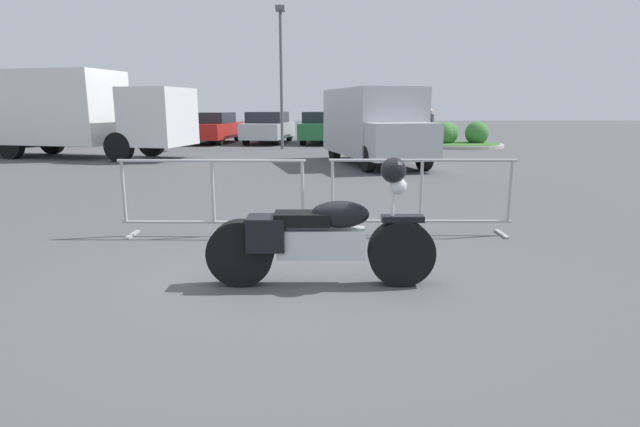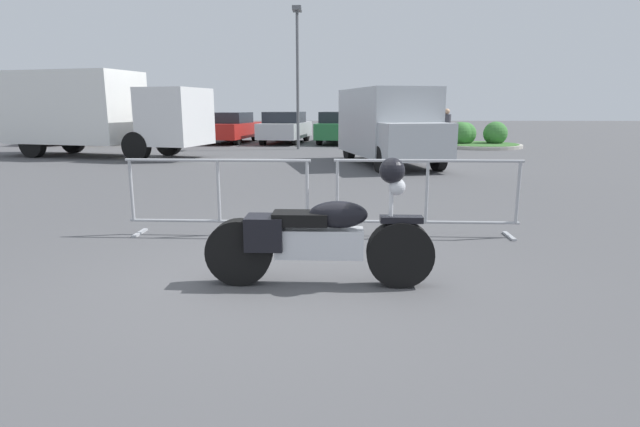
% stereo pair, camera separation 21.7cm
% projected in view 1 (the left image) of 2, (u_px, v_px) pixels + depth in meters
% --- Properties ---
extents(ground_plane, '(120.00, 120.00, 0.00)m').
position_uv_depth(ground_plane, '(278.00, 282.00, 5.12)').
color(ground_plane, '#4C4C4F').
extents(motorcycle, '(2.28, 0.34, 1.29)m').
position_uv_depth(motorcycle, '(321.00, 238.00, 4.95)').
color(motorcycle, black).
rests_on(motorcycle, ground).
extents(crowd_barrier_near, '(2.55, 0.51, 1.07)m').
position_uv_depth(crowd_barrier_near, '(213.00, 197.00, 6.82)').
color(crowd_barrier_near, '#9EA0A5').
rests_on(crowd_barrier_near, ground).
extents(crowd_barrier_far, '(2.55, 0.51, 1.07)m').
position_uv_depth(crowd_barrier_far, '(421.00, 196.00, 6.88)').
color(crowd_barrier_far, '#9EA0A5').
rests_on(crowd_barrier_far, ground).
extents(box_truck, '(8.02, 4.08, 2.98)m').
position_uv_depth(box_truck, '(70.00, 110.00, 17.40)').
color(box_truck, white).
rests_on(box_truck, ground).
extents(delivery_van, '(3.05, 5.31, 2.31)m').
position_uv_depth(delivery_van, '(374.00, 124.00, 15.41)').
color(delivery_van, '#B2B7BC').
rests_on(delivery_van, ground).
extents(parked_car_maroon, '(2.47, 4.73, 1.53)m').
position_uv_depth(parked_car_maroon, '(46.00, 128.00, 23.93)').
color(parked_car_maroon, maroon).
rests_on(parked_car_maroon, ground).
extents(parked_car_yellow, '(2.23, 4.27, 1.38)m').
position_uv_depth(parked_car_yellow, '(105.00, 129.00, 24.35)').
color(parked_car_yellow, yellow).
rests_on(parked_car_yellow, ground).
extents(parked_car_black, '(2.21, 4.23, 1.37)m').
position_uv_depth(parked_car_black, '(157.00, 129.00, 24.03)').
color(parked_car_black, black).
rests_on(parked_car_black, ground).
extents(parked_car_red, '(2.41, 4.60, 1.49)m').
position_uv_depth(parked_car_red, '(214.00, 128.00, 24.42)').
color(parked_car_red, '#B21E19').
rests_on(parked_car_red, ground).
extents(parked_car_silver, '(2.45, 4.69, 1.52)m').
position_uv_depth(parked_car_silver, '(268.00, 127.00, 24.42)').
color(parked_car_silver, '#B7BABF').
rests_on(parked_car_silver, ground).
extents(parked_car_green, '(2.45, 4.69, 1.52)m').
position_uv_depth(parked_car_green, '(323.00, 127.00, 24.38)').
color(parked_car_green, '#236B38').
rests_on(parked_car_green, ground).
extents(pedestrian, '(0.38, 0.38, 1.69)m').
position_uv_depth(pedestrian, '(429.00, 128.00, 19.95)').
color(pedestrian, '#262838').
rests_on(pedestrian, ground).
extents(planter_island, '(3.71, 3.71, 1.12)m').
position_uv_depth(planter_island, '(458.00, 138.00, 22.54)').
color(planter_island, '#ADA89E').
rests_on(planter_island, ground).
extents(street_lamp, '(0.36, 0.70, 5.68)m').
position_uv_depth(street_lamp, '(281.00, 58.00, 20.31)').
color(street_lamp, '#595B60').
rests_on(street_lamp, ground).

